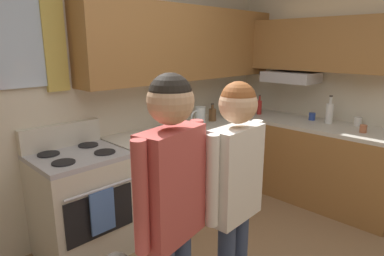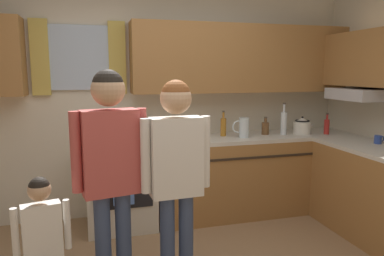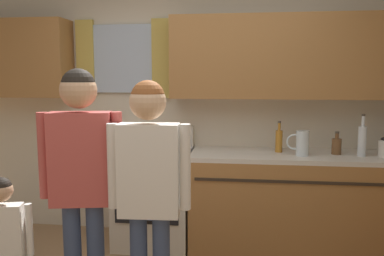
{
  "view_description": "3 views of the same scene",
  "coord_description": "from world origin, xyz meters",
  "px_view_note": "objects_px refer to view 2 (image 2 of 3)",
  "views": [
    {
      "loc": [
        -1.53,
        -0.91,
        1.76
      ],
      "look_at": [
        -0.06,
        0.56,
        1.23
      ],
      "focal_mm": 31.0,
      "sensor_mm": 36.0,
      "label": 1
    },
    {
      "loc": [
        -0.65,
        -2.19,
        1.62
      ],
      "look_at": [
        0.18,
        0.82,
        1.13
      ],
      "focal_mm": 33.85,
      "sensor_mm": 36.0,
      "label": 2
    },
    {
      "loc": [
        0.42,
        -2.06,
        1.59
      ],
      "look_at": [
        0.06,
        0.86,
        1.21
      ],
      "focal_mm": 37.24,
      "sensor_mm": 36.0,
      "label": 3
    }
  ],
  "objects_px": {
    "stove_oven": "(121,182)",
    "stovetop_kettle": "(302,126)",
    "bottle_squat_brown": "(265,128)",
    "water_pitcher": "(243,127)",
    "adult_in_plaid": "(176,165)",
    "bottle_oil_amber": "(223,126)",
    "adult_holding_child": "(111,161)",
    "small_child": "(43,237)",
    "mug_cobalt_blue": "(378,139)",
    "bottle_tall_clear": "(284,123)",
    "bottle_sauce_red": "(327,126)"
  },
  "relations": [
    {
      "from": "stove_oven",
      "to": "stovetop_kettle",
      "type": "distance_m",
      "value": 2.16
    },
    {
      "from": "bottle_squat_brown",
      "to": "water_pitcher",
      "type": "distance_m",
      "value": 0.34
    },
    {
      "from": "water_pitcher",
      "to": "adult_in_plaid",
      "type": "height_order",
      "value": "adult_in_plaid"
    },
    {
      "from": "bottle_oil_amber",
      "to": "adult_holding_child",
      "type": "bearing_deg",
      "value": -133.47
    },
    {
      "from": "small_child",
      "to": "mug_cobalt_blue",
      "type": "bearing_deg",
      "value": 12.95
    },
    {
      "from": "stove_oven",
      "to": "mug_cobalt_blue",
      "type": "relative_size",
      "value": 9.58
    },
    {
      "from": "stove_oven",
      "to": "adult_holding_child",
      "type": "relative_size",
      "value": 0.67
    },
    {
      "from": "bottle_oil_amber",
      "to": "bottle_tall_clear",
      "type": "xyz_separation_m",
      "value": [
        0.7,
        -0.1,
        0.03
      ]
    },
    {
      "from": "adult_in_plaid",
      "to": "adult_holding_child",
      "type": "bearing_deg",
      "value": 172.82
    },
    {
      "from": "bottle_oil_amber",
      "to": "mug_cobalt_blue",
      "type": "bearing_deg",
      "value": -31.67
    },
    {
      "from": "bottle_sauce_red",
      "to": "stovetop_kettle",
      "type": "distance_m",
      "value": 0.28
    },
    {
      "from": "bottle_oil_amber",
      "to": "stove_oven",
      "type": "bearing_deg",
      "value": -177.49
    },
    {
      "from": "stove_oven",
      "to": "adult_holding_child",
      "type": "xyz_separation_m",
      "value": [
        -0.15,
        -1.33,
        0.56
      ]
    },
    {
      "from": "bottle_squat_brown",
      "to": "adult_holding_child",
      "type": "relative_size",
      "value": 0.13
    },
    {
      "from": "stovetop_kettle",
      "to": "small_child",
      "type": "bearing_deg",
      "value": -151.88
    },
    {
      "from": "bottle_tall_clear",
      "to": "adult_holding_child",
      "type": "bearing_deg",
      "value": -147.52
    },
    {
      "from": "stovetop_kettle",
      "to": "stove_oven",
      "type": "bearing_deg",
      "value": 178.14
    },
    {
      "from": "stove_oven",
      "to": "bottle_tall_clear",
      "type": "height_order",
      "value": "bottle_tall_clear"
    },
    {
      "from": "adult_holding_child",
      "to": "adult_in_plaid",
      "type": "height_order",
      "value": "adult_holding_child"
    },
    {
      "from": "stovetop_kettle",
      "to": "bottle_squat_brown",
      "type": "bearing_deg",
      "value": 169.96
    },
    {
      "from": "bottle_oil_amber",
      "to": "adult_in_plaid",
      "type": "relative_size",
      "value": 0.18
    },
    {
      "from": "water_pitcher",
      "to": "adult_holding_child",
      "type": "distance_m",
      "value": 1.94
    },
    {
      "from": "stovetop_kettle",
      "to": "adult_in_plaid",
      "type": "xyz_separation_m",
      "value": [
        -1.81,
        -1.32,
        -0.01
      ]
    },
    {
      "from": "bottle_tall_clear",
      "to": "water_pitcher",
      "type": "xyz_separation_m",
      "value": [
        -0.52,
        -0.04,
        -0.03
      ]
    },
    {
      "from": "bottle_squat_brown",
      "to": "adult_holding_child",
      "type": "distance_m",
      "value": 2.25
    },
    {
      "from": "adult_in_plaid",
      "to": "small_child",
      "type": "height_order",
      "value": "adult_in_plaid"
    },
    {
      "from": "water_pitcher",
      "to": "small_child",
      "type": "height_order",
      "value": "water_pitcher"
    },
    {
      "from": "bottle_squat_brown",
      "to": "adult_holding_child",
      "type": "height_order",
      "value": "adult_holding_child"
    },
    {
      "from": "water_pitcher",
      "to": "mug_cobalt_blue",
      "type": "bearing_deg",
      "value": -30.47
    },
    {
      "from": "stove_oven",
      "to": "mug_cobalt_blue",
      "type": "distance_m",
      "value": 2.67
    },
    {
      "from": "adult_holding_child",
      "to": "adult_in_plaid",
      "type": "bearing_deg",
      "value": -7.18
    },
    {
      "from": "stove_oven",
      "to": "bottle_squat_brown",
      "type": "height_order",
      "value": "bottle_squat_brown"
    },
    {
      "from": "stovetop_kettle",
      "to": "small_child",
      "type": "height_order",
      "value": "stovetop_kettle"
    },
    {
      "from": "small_child",
      "to": "adult_in_plaid",
      "type": "bearing_deg",
      "value": 7.14
    },
    {
      "from": "bottle_sauce_red",
      "to": "adult_in_plaid",
      "type": "distance_m",
      "value": 2.41
    },
    {
      "from": "bottle_sauce_red",
      "to": "mug_cobalt_blue",
      "type": "relative_size",
      "value": 2.14
    },
    {
      "from": "bottle_oil_amber",
      "to": "small_child",
      "type": "height_order",
      "value": "bottle_oil_amber"
    },
    {
      "from": "bottle_oil_amber",
      "to": "bottle_squat_brown",
      "type": "xyz_separation_m",
      "value": [
        0.5,
        -0.04,
        -0.03
      ]
    },
    {
      "from": "mug_cobalt_blue",
      "to": "small_child",
      "type": "distance_m",
      "value": 3.19
    },
    {
      "from": "mug_cobalt_blue",
      "to": "stovetop_kettle",
      "type": "height_order",
      "value": "stovetop_kettle"
    },
    {
      "from": "bottle_sauce_red",
      "to": "small_child",
      "type": "height_order",
      "value": "bottle_sauce_red"
    },
    {
      "from": "bottle_squat_brown",
      "to": "adult_in_plaid",
      "type": "xyz_separation_m",
      "value": [
        -1.38,
        -1.39,
        0.01
      ]
    },
    {
      "from": "water_pitcher",
      "to": "adult_holding_child",
      "type": "height_order",
      "value": "adult_holding_child"
    },
    {
      "from": "adult_in_plaid",
      "to": "bottle_oil_amber",
      "type": "bearing_deg",
      "value": 58.64
    },
    {
      "from": "bottle_sauce_red",
      "to": "mug_cobalt_blue",
      "type": "xyz_separation_m",
      "value": [
        0.16,
        -0.63,
        -0.05
      ]
    },
    {
      "from": "bottle_oil_amber",
      "to": "adult_holding_child",
      "type": "relative_size",
      "value": 0.17
    },
    {
      "from": "bottle_sauce_red",
      "to": "bottle_tall_clear",
      "type": "bearing_deg",
      "value": 168.34
    },
    {
      "from": "bottle_oil_amber",
      "to": "stovetop_kettle",
      "type": "relative_size",
      "value": 1.04
    },
    {
      "from": "adult_in_plaid",
      "to": "water_pitcher",
      "type": "bearing_deg",
      "value": 50.73
    },
    {
      "from": "mug_cobalt_blue",
      "to": "stovetop_kettle",
      "type": "distance_m",
      "value": 0.83
    }
  ]
}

